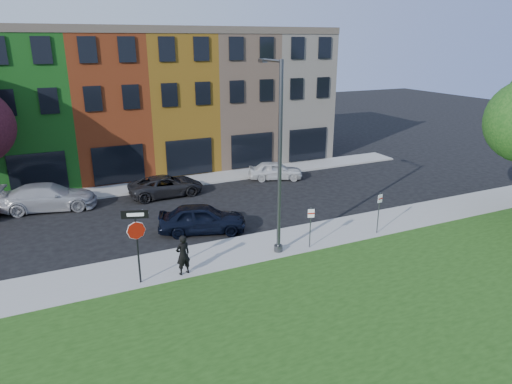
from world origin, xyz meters
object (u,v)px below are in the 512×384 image
man (183,255)px  street_lamp (278,160)px  sedan_near (202,218)px  stop_sign (136,232)px

man → street_lamp: (4.67, 0.44, 3.51)m
man → sedan_near: (2.23, 4.17, -0.24)m
stop_sign → sedan_near: size_ratio=0.65×
stop_sign → street_lamp: street_lamp is taller
stop_sign → man: 2.28m
sedan_near → man: bearing=170.2°
man → stop_sign: bearing=-14.1°
stop_sign → sedan_near: stop_sign is taller
sedan_near → street_lamp: bearing=-128.4°
stop_sign → man: size_ratio=1.79×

